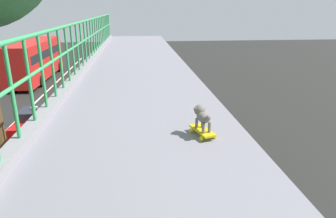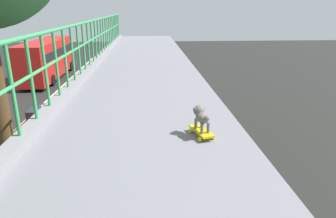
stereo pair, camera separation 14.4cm
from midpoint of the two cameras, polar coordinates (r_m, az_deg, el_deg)
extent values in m
cylinder|color=#359A56|center=(3.65, -28.36, 2.68)|extent=(0.04, 0.04, 1.04)
cylinder|color=#359A56|center=(4.15, -25.62, 4.80)|extent=(0.04, 0.04, 1.04)
cylinder|color=#359A56|center=(4.66, -23.47, 6.44)|extent=(0.04, 0.04, 1.04)
cylinder|color=#359A56|center=(5.18, -21.74, 7.75)|extent=(0.04, 0.04, 1.04)
cylinder|color=#359A56|center=(5.71, -20.32, 8.82)|extent=(0.04, 0.04, 1.04)
cylinder|color=#359A56|center=(6.24, -19.13, 9.70)|extent=(0.04, 0.04, 1.04)
cylinder|color=#359A56|center=(6.78, -18.13, 10.44)|extent=(0.04, 0.04, 1.04)
cylinder|color=#359A56|center=(7.31, -17.27, 11.06)|extent=(0.04, 0.04, 1.04)
cylinder|color=#359A56|center=(7.85, -16.52, 11.60)|extent=(0.04, 0.04, 1.04)
cylinder|color=#359A56|center=(8.40, -15.87, 12.07)|extent=(0.04, 0.04, 1.04)
cylinder|color=#359A56|center=(8.94, -15.29, 12.48)|extent=(0.04, 0.04, 1.04)
cylinder|color=#359A56|center=(9.48, -14.78, 12.85)|extent=(0.04, 0.04, 1.04)
cylinder|color=#359A56|center=(10.03, -14.33, 13.17)|extent=(0.04, 0.04, 1.04)
cylinder|color=#359A56|center=(10.57, -13.92, 13.46)|extent=(0.04, 0.04, 1.04)
cylinder|color=#359A56|center=(11.12, -13.55, 13.72)|extent=(0.04, 0.04, 1.04)
cylinder|color=#359A56|center=(11.67, -13.21, 13.95)|extent=(0.04, 0.04, 1.04)
cylinder|color=#359A56|center=(12.22, -12.90, 14.16)|extent=(0.04, 0.04, 1.04)
cylinder|color=#359A56|center=(12.76, -12.62, 14.36)|extent=(0.04, 0.04, 1.04)
cylinder|color=#359A56|center=(13.31, -12.36, 14.54)|extent=(0.04, 0.04, 1.04)
cylinder|color=#359A56|center=(13.86, -12.12, 14.70)|extent=(0.04, 0.04, 1.04)
cylinder|color=#359A56|center=(14.41, -11.90, 14.85)|extent=(0.04, 0.04, 1.04)
cylinder|color=#359A56|center=(14.96, -11.70, 14.99)|extent=(0.04, 0.04, 1.04)
cylinder|color=#359A56|center=(15.51, -11.51, 15.12)|extent=(0.04, 0.04, 1.04)
cylinder|color=#359A56|center=(16.06, -11.33, 15.24)|extent=(0.04, 0.04, 1.04)
cylinder|color=black|center=(13.48, -26.01, -10.69)|extent=(0.22, 0.69, 0.69)
cube|color=red|center=(18.16, -23.60, -2.26)|extent=(1.77, 3.88, 0.63)
cube|color=#1E232B|center=(17.84, -23.98, -0.77)|extent=(1.53, 1.62, 0.49)
cube|color=silver|center=(17.74, -24.11, 0.20)|extent=(0.36, 0.16, 0.12)
cylinder|color=black|center=(19.10, -20.06, -1.51)|extent=(0.20, 0.61, 0.61)
cylinder|color=black|center=(19.59, -24.86, -1.64)|extent=(0.20, 0.61, 0.61)
cylinder|color=black|center=(16.90, -21.95, -4.36)|extent=(0.20, 0.61, 0.61)
cylinder|color=black|center=(17.45, -27.30, -4.41)|extent=(0.20, 0.61, 0.61)
cube|color=red|center=(31.09, -23.93, 8.60)|extent=(2.45, 10.54, 3.30)
cube|color=black|center=(31.01, -24.07, 9.64)|extent=(2.47, 9.70, 0.70)
cylinder|color=black|center=(34.51, -19.97, 7.47)|extent=(0.28, 0.96, 0.96)
cylinder|color=black|center=(35.15, -23.71, 7.21)|extent=(0.28, 0.96, 0.96)
cylinder|color=black|center=(28.29, -22.98, 4.85)|extent=(0.28, 0.96, 0.96)
cylinder|color=black|center=(29.07, -27.41, 4.56)|extent=(0.28, 0.96, 0.96)
cube|color=gold|center=(3.74, 5.41, -4.05)|extent=(0.27, 0.45, 0.02)
cylinder|color=yellow|center=(3.90, 5.62, -3.68)|extent=(0.04, 0.06, 0.05)
cylinder|color=yellow|center=(3.83, 3.28, -4.07)|extent=(0.04, 0.06, 0.05)
cylinder|color=yellow|center=(3.68, 7.58, -5.16)|extent=(0.04, 0.06, 0.05)
cylinder|color=yellow|center=(3.60, 5.13, -5.61)|extent=(0.04, 0.06, 0.05)
cylinder|color=#685F59|center=(3.78, 5.44, -2.53)|extent=(0.04, 0.04, 0.13)
cylinder|color=#685F59|center=(3.74, 4.33, -2.71)|extent=(0.04, 0.04, 0.13)
cylinder|color=#685F59|center=(3.64, 6.71, -3.45)|extent=(0.04, 0.04, 0.13)
cylinder|color=#685F59|center=(3.60, 5.56, -3.64)|extent=(0.04, 0.04, 0.13)
ellipsoid|color=#685F59|center=(3.65, 5.55, -1.59)|extent=(0.20, 0.26, 0.12)
sphere|color=#685F59|center=(3.71, 4.88, -0.21)|extent=(0.14, 0.14, 0.14)
ellipsoid|color=#675A5C|center=(3.77, 4.46, -0.08)|extent=(0.06, 0.07, 0.04)
sphere|color=#685F59|center=(3.73, 5.58, 0.13)|extent=(0.06, 0.06, 0.06)
sphere|color=#685F59|center=(3.69, 4.18, -0.06)|extent=(0.06, 0.06, 0.06)
sphere|color=#685F59|center=(3.54, 6.48, -1.65)|extent=(0.06, 0.06, 0.06)
camera|label=1|loc=(0.07, -91.04, -0.35)|focal=32.29mm
camera|label=2|loc=(0.07, 88.96, 0.35)|focal=32.29mm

